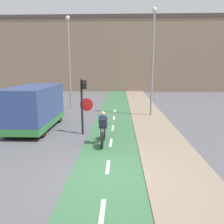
# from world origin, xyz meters

# --- Properties ---
(ground_plane) EXTENTS (120.00, 120.00, 0.00)m
(ground_plane) POSITION_xyz_m (0.00, 0.00, 0.00)
(ground_plane) COLOR #5B5B60
(bike_lane) EXTENTS (2.45, 60.00, 0.02)m
(bike_lane) POSITION_xyz_m (0.00, 0.00, 0.01)
(bike_lane) COLOR #3D7047
(bike_lane) RESTS_ON ground_plane
(sidewalk_strip) EXTENTS (2.40, 60.00, 0.05)m
(sidewalk_strip) POSITION_xyz_m (2.42, 0.00, 0.03)
(sidewalk_strip) COLOR gray
(sidewalk_strip) RESTS_ON ground_plane
(building_row_background) EXTENTS (60.00, 5.20, 10.37)m
(building_row_background) POSITION_xyz_m (0.00, 26.90, 5.19)
(building_row_background) COLOR #89705B
(building_row_background) RESTS_ON ground_plane
(traffic_light_pole) EXTENTS (0.67, 0.25, 2.88)m
(traffic_light_pole) POSITION_xyz_m (-1.46, 4.32, 1.80)
(traffic_light_pole) COLOR black
(traffic_light_pole) RESTS_ON ground_plane
(street_lamp_far) EXTENTS (0.36, 0.36, 7.45)m
(street_lamp_far) POSITION_xyz_m (-3.80, 11.60, 4.50)
(street_lamp_far) COLOR gray
(street_lamp_far) RESTS_ON ground_plane
(street_lamp_sidewalk) EXTENTS (0.36, 0.36, 7.34)m
(street_lamp_sidewalk) POSITION_xyz_m (2.63, 8.83, 4.44)
(street_lamp_sidewalk) COLOR gray
(street_lamp_sidewalk) RESTS_ON ground_plane
(cyclist_near) EXTENTS (0.46, 1.80, 1.56)m
(cyclist_near) POSITION_xyz_m (-0.35, 2.81, 0.73)
(cyclist_near) COLOR black
(cyclist_near) RESTS_ON ground_plane
(van) EXTENTS (2.10, 4.64, 2.43)m
(van) POSITION_xyz_m (-4.42, 5.28, 1.20)
(van) COLOR #334784
(van) RESTS_ON ground_plane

